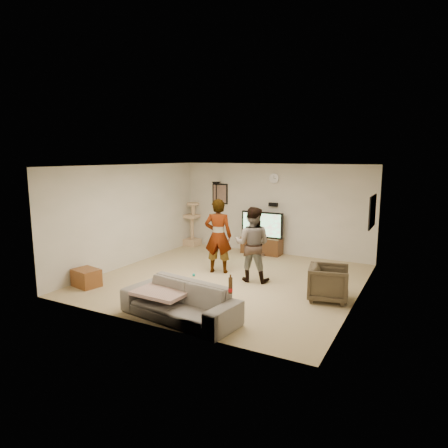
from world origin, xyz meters
The scene contains 24 objects.
floor centered at (0.00, 0.00, -0.01)m, with size 5.50×5.50×0.02m, color tan.
ceiling centered at (0.00, 0.00, 2.51)m, with size 5.50×5.50×0.02m, color silver.
wall_back centered at (0.00, 2.75, 1.25)m, with size 5.50×0.04×2.50m, color beige.
wall_front centered at (0.00, -2.75, 1.25)m, with size 5.50×0.04×2.50m, color beige.
wall_left centered at (-2.75, 0.00, 1.25)m, with size 0.04×5.50×2.50m, color beige.
wall_right centered at (2.75, 0.00, 1.25)m, with size 0.04×5.50×2.50m, color beige.
wall_clock centered at (0.00, 2.72, 2.10)m, with size 0.26×0.26×0.04m, color white.
wall_speaker centered at (0.00, 2.69, 1.38)m, with size 0.25×0.10×0.10m, color black.
picture_back centered at (-1.70, 2.73, 1.60)m, with size 0.42×0.03×0.52m, color #785C50.
picture_right centered at (2.73, 1.60, 1.50)m, with size 0.03×0.78×0.62m, color #D26B41.
tv_stand centered at (-0.24, 2.50, 0.23)m, with size 1.12×0.45×0.47m, color #452814.
console_box centered at (-0.25, 2.11, 0.04)m, with size 0.40×0.30×0.07m, color #BBBBBF.
tv centered at (-0.24, 2.50, 0.82)m, with size 1.21×0.08×0.72m, color black.
tv_screen centered at (-0.24, 2.46, 0.82)m, with size 1.11×0.01×0.63m, color #5BFE9E.
floor_lamp centered at (-1.72, 2.55, 0.98)m, with size 0.32×0.32×1.96m, color black.
cat_tree centered at (-2.53, 2.47, 0.67)m, with size 0.43×0.43×1.33m, color tan.
person_left centered at (-0.45, 0.36, 0.87)m, with size 0.64×0.42×1.74m, color #B8B9C0.
person_right centered at (0.51, 0.15, 0.82)m, with size 0.79×0.62×1.63m, color #265895.
sofa centered at (0.28, -2.30, 0.30)m, with size 2.08×0.81×0.61m, color slate.
throw_blanket centered at (-0.08, -2.30, 0.41)m, with size 0.90×0.70×0.06m, color #D4AA9D.
beer_bottle centered at (1.24, -2.30, 0.73)m, with size 0.06×0.06×0.25m, color #402610.
armchair centered at (2.27, -0.25, 0.33)m, with size 0.71×0.73×0.67m, color #413727.
side_table centered at (-2.40, -1.84, 0.18)m, with size 0.55×0.41×0.37m, color brown.
toy_ball centered at (-0.79, -0.19, 0.03)m, with size 0.07×0.07×0.07m, color #149F94.
Camera 1 is at (3.89, -7.48, 2.70)m, focal length 31.61 mm.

